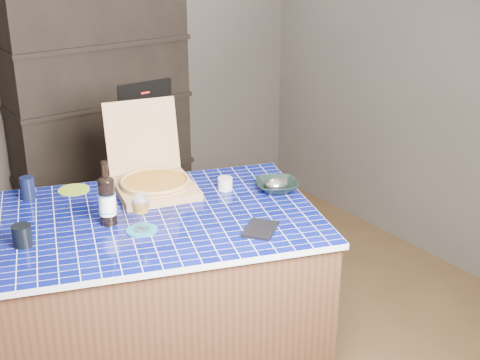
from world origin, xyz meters
TOP-DOWN VIEW (x-y plane):
  - room at (0.00, 0.00)m, footprint 3.50×3.50m
  - shelving_unit at (0.00, 1.53)m, footprint 1.20×0.41m
  - kitchen_island at (-0.47, -0.04)m, footprint 1.89×1.52m
  - pizza_box at (-0.28, 0.22)m, footprint 0.49×0.55m
  - mead_bottle at (-0.64, -0.00)m, footprint 0.08×0.08m
  - teal_trivet at (-0.55, -0.16)m, footprint 0.14×0.14m
  - wine_glass at (-0.55, -0.16)m, footprint 0.08×0.08m
  - tumbler at (-1.04, 0.01)m, footprint 0.09×0.09m
  - dvd_case at (-0.11, -0.47)m, footprint 0.23×0.22m
  - bowl at (0.24, -0.14)m, footprint 0.29×0.29m
  - foil_contents at (0.24, -0.14)m, footprint 0.12×0.10m
  - white_jar at (0.03, 0.02)m, footprint 0.08×0.08m
  - navy_cup at (-0.85, 0.50)m, footprint 0.07×0.07m
  - green_trivet at (-0.62, 0.47)m, footprint 0.16×0.16m

SIDE VIEW (x-z plane):
  - kitchen_island at x=-0.47m, z-range 0.00..0.90m
  - shelving_unit at x=0.00m, z-range 0.00..1.80m
  - green_trivet at x=-0.62m, z-range 0.90..0.91m
  - teal_trivet at x=-0.55m, z-range 0.90..0.91m
  - dvd_case at x=-0.11m, z-range 0.90..0.92m
  - bowl at x=0.24m, z-range 0.90..0.96m
  - white_jar at x=0.03m, z-range 0.90..0.97m
  - foil_contents at x=0.24m, z-range 0.91..0.97m
  - tumbler at x=-1.04m, z-range 0.90..1.00m
  - navy_cup at x=-0.85m, z-range 0.90..1.02m
  - pizza_box at x=-0.28m, z-range 0.75..1.18m
  - mead_bottle at x=-0.64m, z-range 0.87..1.18m
  - wine_glass at x=-0.55m, z-range 0.94..1.13m
  - room at x=0.00m, z-range -0.50..3.00m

